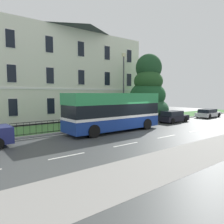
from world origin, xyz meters
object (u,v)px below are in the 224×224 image
Objects in this scene: evergreen_tree at (147,95)px; single_decker_bus at (114,111)px; street_lamp_post at (124,83)px; parked_hatchback_01 at (208,113)px; parked_hatchback_00 at (173,117)px; georgian_townhouse at (63,70)px.

single_decker_bus is (-8.62, -4.27, -1.34)m from evergreen_tree.
evergreen_tree is 5.17m from street_lamp_post.
evergreen_tree is 9.13m from parked_hatchback_01.
single_decker_bus is at bearing 178.28° from parked_hatchback_01.
single_decker_bus is 8.83m from parked_hatchback_00.
georgian_townhouse is 11.65m from evergreen_tree.
street_lamp_post is at bearing 38.89° from single_decker_bus.
parked_hatchback_00 is (8.76, 0.43, -1.08)m from single_decker_bus.
evergreen_tree reaches higher than parked_hatchback_01.
single_decker_bus is at bearing -153.62° from evergreen_tree.
georgian_townhouse is 20.43m from parked_hatchback_01.
parked_hatchback_00 is 7.79m from parked_hatchback_01.
single_decker_bus is at bearing -140.08° from street_lamp_post.
parked_hatchback_00 is (0.14, -3.84, -2.42)m from evergreen_tree.
evergreen_tree reaches higher than single_decker_bus.
georgian_townhouse is 15.44m from parked_hatchback_00.
parked_hatchback_00 is at bearing -87.89° from evergreen_tree.
georgian_townhouse reaches higher than parked_hatchback_01.
parked_hatchback_00 is (7.64, -12.13, -5.73)m from georgian_townhouse.
georgian_townhouse is 13.43m from single_decker_bus.
parked_hatchback_00 is at bearing -28.16° from street_lamp_post.
street_lamp_post is at bearing 164.97° from parked_hatchback_01.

